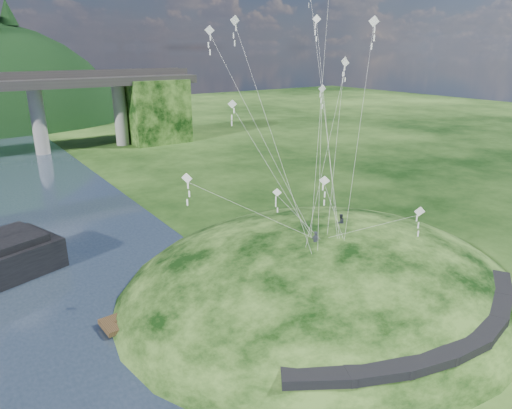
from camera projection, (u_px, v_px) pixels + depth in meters
ground at (258, 328)px, 32.93m from camera, size 320.00×320.00×0.00m
grass_hill at (320, 301)px, 39.28m from camera, size 36.00×32.00×13.00m
footpath at (443, 335)px, 28.69m from camera, size 22.29×5.84×0.83m
wooden_dock at (190, 297)px, 36.21m from camera, size 14.12×3.01×1.00m
kite_flyers at (332, 220)px, 37.71m from camera, size 5.27×2.42×1.69m
kite_swarm at (307, 88)px, 37.14m from camera, size 21.02×16.36×18.83m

